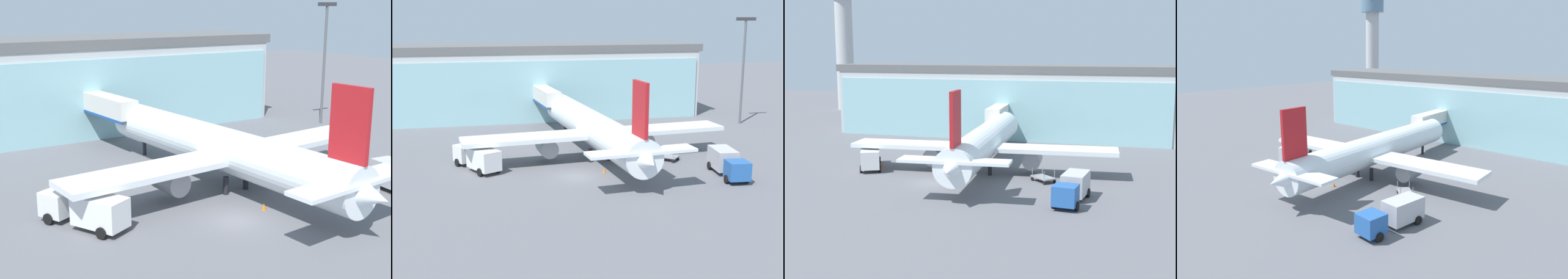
# 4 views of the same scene
# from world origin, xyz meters

# --- Properties ---
(ground) EXTENTS (240.00, 240.00, 0.00)m
(ground) POSITION_xyz_m (0.00, 0.00, 0.00)
(ground) COLOR slate
(terminal_building) EXTENTS (58.40, 15.18, 12.20)m
(terminal_building) POSITION_xyz_m (-0.00, 36.78, 6.10)
(terminal_building) COLOR #BCBCBC
(terminal_building) RESTS_ON ground
(jet_bridge) EXTENTS (2.90, 11.79, 6.11)m
(jet_bridge) POSITION_xyz_m (1.40, 27.07, 4.71)
(jet_bridge) COLOR silver
(jet_bridge) RESTS_ON ground
(apron_light_mast) EXTENTS (3.20, 0.40, 16.59)m
(apron_light_mast) POSITION_xyz_m (31.98, 21.74, 9.99)
(apron_light_mast) COLOR #59595E
(apron_light_mast) RESTS_ON ground
(airplane) EXTENTS (32.20, 35.32, 10.92)m
(airplane) POSITION_xyz_m (4.00, 7.45, 3.50)
(airplane) COLOR white
(airplane) RESTS_ON ground
(catering_truck) EXTENTS (5.13, 7.54, 2.65)m
(catering_truck) POSITION_xyz_m (-10.13, 5.31, 1.47)
(catering_truck) COLOR silver
(catering_truck) RESTS_ON ground
(fuel_truck) EXTENTS (3.28, 7.53, 2.65)m
(fuel_truck) POSITION_xyz_m (15.88, -3.60, 1.47)
(fuel_truck) COLOR #2659A5
(fuel_truck) RESTS_ON ground
(baggage_cart) EXTENTS (3.12, 3.11, 1.50)m
(baggage_cart) POSITION_xyz_m (11.93, 3.83, 0.50)
(baggage_cart) COLOR gray
(baggage_cart) RESTS_ON ground
(safety_cone_nose) EXTENTS (0.36, 0.36, 0.55)m
(safety_cone_nose) POSITION_xyz_m (3.27, 0.64, 0.28)
(safety_cone_nose) COLOR orange
(safety_cone_nose) RESTS_ON ground
(safety_cone_wingtip) EXTENTS (0.36, 0.36, 0.55)m
(safety_cone_wingtip) POSITION_xyz_m (-9.09, 6.30, 0.28)
(safety_cone_wingtip) COLOR orange
(safety_cone_wingtip) RESTS_ON ground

